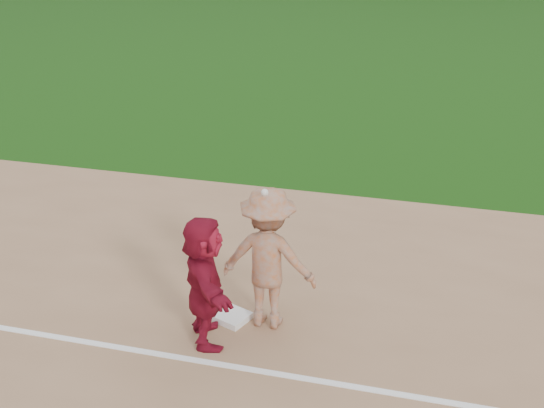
# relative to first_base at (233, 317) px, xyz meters

# --- Properties ---
(ground) EXTENTS (160.00, 160.00, 0.00)m
(ground) POSITION_rel_first_base_xyz_m (0.24, -0.21, -0.07)
(ground) COLOR #15400C
(ground) RESTS_ON ground
(foul_line) EXTENTS (60.00, 0.10, 0.01)m
(foul_line) POSITION_rel_first_base_xyz_m (0.24, -1.01, -0.04)
(foul_line) COLOR white
(foul_line) RESTS_ON infield_dirt
(first_base) EXTENTS (0.54, 0.54, 0.09)m
(first_base) POSITION_rel_first_base_xyz_m (0.00, 0.00, 0.00)
(first_base) COLOR white
(first_base) RESTS_ON infield_dirt
(base_runner) EXTENTS (1.24, 1.77, 1.84)m
(base_runner) POSITION_rel_first_base_xyz_m (-0.20, -0.52, 0.87)
(base_runner) COLOR maroon
(base_runner) RESTS_ON infield_dirt
(first_base_play) EXTENTS (1.34, 0.79, 2.14)m
(first_base_play) POSITION_rel_first_base_xyz_m (0.50, 0.08, 0.98)
(first_base_play) COLOR gray
(first_base_play) RESTS_ON infield_dirt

